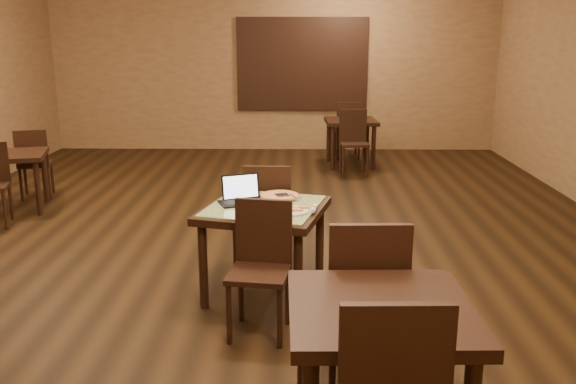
{
  "coord_description": "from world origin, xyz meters",
  "views": [
    {
      "loc": [
        0.43,
        -6.16,
        2.11
      ],
      "look_at": [
        0.35,
        -1.38,
        0.85
      ],
      "focal_mm": 38.0,
      "sensor_mm": 36.0,
      "label": 1
    }
  ],
  "objects_px": {
    "tiled_table": "(264,218)",
    "chair_main_far": "(268,209)",
    "other_table_c_chair_far": "(366,294)",
    "laptop": "(240,195)",
    "other_table_b": "(13,163)",
    "pizza_pan": "(280,197)",
    "other_table_a_chair_near": "(353,138)",
    "other_table_c": "(380,331)",
    "other_table_a": "(351,127)",
    "other_table_a_chair_far": "(348,127)",
    "chair_main_near": "(261,259)",
    "other_table_b_chair_far": "(34,160)"
  },
  "relations": [
    {
      "from": "tiled_table",
      "to": "chair_main_far",
      "type": "xyz_separation_m",
      "value": [
        -0.0,
        0.61,
        -0.11
      ]
    },
    {
      "from": "other_table_a",
      "to": "other_table_a_chair_far",
      "type": "relative_size",
      "value": 0.87
    },
    {
      "from": "pizza_pan",
      "to": "other_table_b",
      "type": "distance_m",
      "value": 3.94
    },
    {
      "from": "laptop",
      "to": "other_table_a_chair_far",
      "type": "relative_size",
      "value": 0.39
    },
    {
      "from": "laptop",
      "to": "pizza_pan",
      "type": "distance_m",
      "value": 0.35
    },
    {
      "from": "chair_main_far",
      "to": "other_table_b",
      "type": "xyz_separation_m",
      "value": [
        -3.16,
        1.8,
        0.04
      ]
    },
    {
      "from": "chair_main_near",
      "to": "laptop",
      "type": "height_order",
      "value": "laptop"
    },
    {
      "from": "chair_main_near",
      "to": "chair_main_far",
      "type": "xyz_separation_m",
      "value": [
        -0.01,
        1.23,
        0.01
      ]
    },
    {
      "from": "other_table_b",
      "to": "other_table_b_chair_far",
      "type": "bearing_deg",
      "value": 73.04
    },
    {
      "from": "other_table_a_chair_far",
      "to": "laptop",
      "type": "bearing_deg",
      "value": 73.45
    },
    {
      "from": "chair_main_far",
      "to": "laptop",
      "type": "bearing_deg",
      "value": 69.11
    },
    {
      "from": "chair_main_far",
      "to": "other_table_c_chair_far",
      "type": "relative_size",
      "value": 0.91
    },
    {
      "from": "chair_main_near",
      "to": "other_table_a",
      "type": "xyz_separation_m",
      "value": [
        1.11,
        5.68,
        0.09
      ]
    },
    {
      "from": "tiled_table",
      "to": "other_table_c_chair_far",
      "type": "relative_size",
      "value": 1.04
    },
    {
      "from": "chair_main_near",
      "to": "chair_main_far",
      "type": "relative_size",
      "value": 0.98
    },
    {
      "from": "other_table_b_chair_far",
      "to": "other_table_c",
      "type": "xyz_separation_m",
      "value": [
        3.81,
        -4.92,
        0.18
      ]
    },
    {
      "from": "chair_main_near",
      "to": "other_table_c_chair_far",
      "type": "xyz_separation_m",
      "value": [
        0.67,
        -0.73,
        0.07
      ]
    },
    {
      "from": "other_table_c",
      "to": "other_table_a",
      "type": "bearing_deg",
      "value": 84.83
    },
    {
      "from": "other_table_a_chair_far",
      "to": "other_table_c_chair_far",
      "type": "height_order",
      "value": "other_table_c_chair_far"
    },
    {
      "from": "pizza_pan",
      "to": "other_table_b",
      "type": "relative_size",
      "value": 0.4
    },
    {
      "from": "other_table_b_chair_far",
      "to": "other_table_a",
      "type": "bearing_deg",
      "value": -168.44
    },
    {
      "from": "other_table_a_chair_far",
      "to": "other_table_c",
      "type": "bearing_deg",
      "value": 83.55
    },
    {
      "from": "other_table_b",
      "to": "other_table_c_chair_far",
      "type": "height_order",
      "value": "other_table_c_chair_far"
    },
    {
      "from": "pizza_pan",
      "to": "other_table_a_chair_far",
      "type": "distance_m",
      "value": 5.48
    },
    {
      "from": "other_table_b",
      "to": "other_table_b_chair_far",
      "type": "xyz_separation_m",
      "value": [
        0.02,
        0.53,
        -0.07
      ]
    },
    {
      "from": "other_table_b_chair_far",
      "to": "pizza_pan",
      "type": "bearing_deg",
      "value": 125.47
    },
    {
      "from": "chair_main_far",
      "to": "pizza_pan",
      "type": "xyz_separation_m",
      "value": [
        0.12,
        -0.37,
        0.22
      ]
    },
    {
      "from": "tiled_table",
      "to": "other_table_a",
      "type": "distance_m",
      "value": 5.18
    },
    {
      "from": "other_table_b",
      "to": "other_table_b_chair_far",
      "type": "height_order",
      "value": "other_table_b_chair_far"
    },
    {
      "from": "other_table_a",
      "to": "other_table_a_chair_near",
      "type": "xyz_separation_m",
      "value": [
        -0.0,
        -0.57,
        -0.08
      ]
    },
    {
      "from": "chair_main_near",
      "to": "other_table_c",
      "type": "xyz_separation_m",
      "value": [
        0.66,
        -1.36,
        0.15
      ]
    },
    {
      "from": "chair_main_near",
      "to": "pizza_pan",
      "type": "distance_m",
      "value": 0.89
    },
    {
      "from": "other_table_b",
      "to": "other_table_c",
      "type": "height_order",
      "value": "other_table_c"
    },
    {
      "from": "pizza_pan",
      "to": "other_table_a_chair_near",
      "type": "distance_m",
      "value": 4.37
    },
    {
      "from": "tiled_table",
      "to": "chair_main_far",
      "type": "distance_m",
      "value": 0.62
    },
    {
      "from": "other_table_c_chair_far",
      "to": "other_table_a",
      "type": "bearing_deg",
      "value": -95.5
    },
    {
      "from": "chair_main_far",
      "to": "other_table_c",
      "type": "bearing_deg",
      "value": 104.96
    },
    {
      "from": "pizza_pan",
      "to": "other_table_b",
      "type": "bearing_deg",
      "value": 146.43
    },
    {
      "from": "chair_main_near",
      "to": "other_table_b",
      "type": "relative_size",
      "value": 1.04
    },
    {
      "from": "chair_main_far",
      "to": "other_table_a_chair_far",
      "type": "distance_m",
      "value": 5.14
    },
    {
      "from": "other_table_b_chair_far",
      "to": "chair_main_near",
      "type": "bearing_deg",
      "value": 116.67
    },
    {
      "from": "laptop",
      "to": "other_table_b",
      "type": "bearing_deg",
      "value": 120.26
    },
    {
      "from": "other_table_a_chair_near",
      "to": "other_table_c_chair_far",
      "type": "xyz_separation_m",
      "value": [
        -0.44,
        -5.84,
        0.06
      ]
    },
    {
      "from": "chair_main_near",
      "to": "other_table_a_chair_far",
      "type": "xyz_separation_m",
      "value": [
        1.11,
        6.24,
        0.01
      ]
    },
    {
      "from": "chair_main_near",
      "to": "other_table_c_chair_far",
      "type": "bearing_deg",
      "value": -39.5
    },
    {
      "from": "chair_main_near",
      "to": "other_table_c_chair_far",
      "type": "height_order",
      "value": "other_table_c_chair_far"
    },
    {
      "from": "pizza_pan",
      "to": "other_table_c_chair_far",
      "type": "distance_m",
      "value": 1.69
    },
    {
      "from": "chair_main_near",
      "to": "other_table_b_chair_far",
      "type": "bearing_deg",
      "value": 139.55
    },
    {
      "from": "tiled_table",
      "to": "chair_main_near",
      "type": "height_order",
      "value": "chair_main_near"
    },
    {
      "from": "laptop",
      "to": "chair_main_far",
      "type": "bearing_deg",
      "value": 47.09
    }
  ]
}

